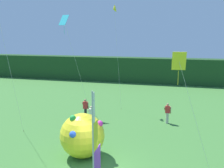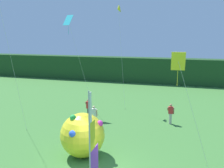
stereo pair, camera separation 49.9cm
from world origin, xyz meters
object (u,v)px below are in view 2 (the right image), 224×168
(kite_yellow_diamond_1, at_px, (180,67))
(kite_cyan_diamond_3, at_px, (69,24))
(person_far_left, at_px, (171,113))
(banner_flag, at_px, (92,147))
(inflatable_balloon, at_px, (83,135))
(kite_yellow_delta_0, at_px, (119,9))
(person_far_right, at_px, (94,116))
(person_mid_field, at_px, (89,108))

(kite_yellow_diamond_1, xyz_separation_m, kite_cyan_diamond_3, (-9.86, 8.79, 2.40))
(person_far_left, distance_m, kite_cyan_diamond_3, 11.64)
(banner_flag, distance_m, kite_yellow_diamond_1, 5.39)
(inflatable_balloon, distance_m, kite_cyan_diamond_3, 11.56)
(kite_yellow_diamond_1, bearing_deg, kite_yellow_delta_0, 118.29)
(banner_flag, relative_size, person_far_right, 2.79)
(person_mid_field, bearing_deg, inflatable_balloon, -71.18)
(banner_flag, distance_m, kite_cyan_diamond_3, 14.39)
(person_far_left, distance_m, person_far_right, 6.04)
(person_far_left, height_order, inflatable_balloon, inflatable_balloon)
(person_far_right, distance_m, kite_yellow_diamond_1, 9.14)
(person_far_right, bearing_deg, person_mid_field, 122.70)
(banner_flag, height_order, person_far_left, banner_flag)
(person_mid_field, distance_m, kite_yellow_delta_0, 9.43)
(inflatable_balloon, bearing_deg, person_far_left, 56.76)
(person_mid_field, xyz_separation_m, inflatable_balloon, (2.14, -6.27, 0.37))
(banner_flag, height_order, kite_cyan_diamond_3, kite_cyan_diamond_3)
(banner_flag, xyz_separation_m, person_far_left, (2.67, 10.20, -1.42))
(person_far_left, distance_m, kite_yellow_diamond_1, 8.78)
(person_mid_field, height_order, kite_yellow_diamond_1, kite_yellow_diamond_1)
(person_far_left, xyz_separation_m, kite_yellow_delta_0, (-5.25, 3.56, 8.36))
(person_far_right, relative_size, kite_yellow_delta_0, 0.18)
(kite_yellow_diamond_1, bearing_deg, person_far_right, 141.25)
(person_far_right, xyz_separation_m, kite_cyan_diamond_3, (-3.69, 3.83, 6.98))
(kite_cyan_diamond_3, bearing_deg, kite_yellow_diamond_1, -41.70)
(person_mid_field, height_order, person_far_left, person_mid_field)
(person_mid_field, bearing_deg, person_far_right, -57.30)
(person_far_right, height_order, kite_cyan_diamond_3, kite_cyan_diamond_3)
(person_mid_field, xyz_separation_m, kite_yellow_diamond_1, (7.35, -6.78, 4.58))
(inflatable_balloon, xyz_separation_m, kite_yellow_diamond_1, (5.21, -0.51, 4.20))
(kite_yellow_delta_0, bearing_deg, person_far_right, -92.41)
(kite_yellow_delta_0, xyz_separation_m, kite_cyan_diamond_3, (-3.94, -2.21, -1.34))
(person_far_right, height_order, kite_yellow_delta_0, kite_yellow_delta_0)
(kite_yellow_diamond_1, distance_m, kite_cyan_diamond_3, 13.42)
(person_mid_field, bearing_deg, banner_flag, -67.24)
(banner_flag, distance_m, person_far_left, 10.64)
(person_far_left, relative_size, kite_yellow_diamond_1, 0.27)
(person_mid_field, distance_m, inflatable_balloon, 6.63)
(person_far_right, distance_m, kite_yellow_delta_0, 10.28)
(person_far_left, xyz_separation_m, inflatable_balloon, (-4.54, -6.92, 0.42))
(banner_flag, height_order, kite_yellow_diamond_1, kite_yellow_diamond_1)
(person_far_left, bearing_deg, inflatable_balloon, -123.24)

